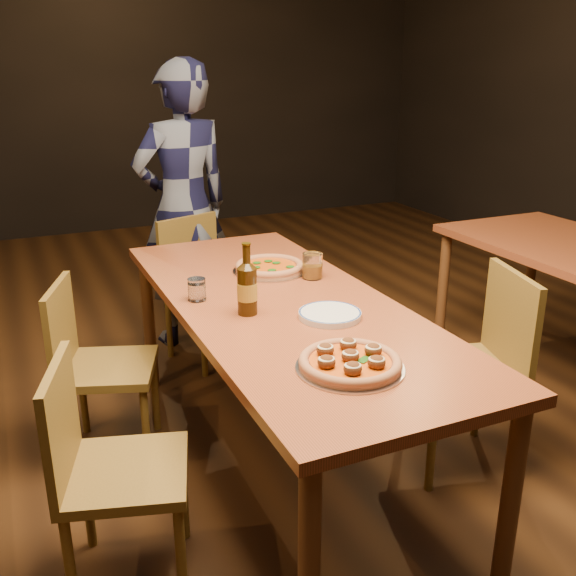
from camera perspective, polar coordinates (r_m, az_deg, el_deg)
name	(u,v)px	position (r m, az deg, el deg)	size (l,w,h in m)	color
ground	(283,465)	(2.85, -0.43, -15.46)	(9.00, 9.00, 0.00)	black
table_main	(283,318)	(2.52, -0.47, -2.70)	(0.80, 2.00, 0.75)	brown
chair_main_nw	(126,470)	(2.16, -14.23, -15.45)	(0.38, 0.38, 0.82)	brown
chair_main_sw	(108,367)	(2.85, -15.69, -6.75)	(0.38, 0.38, 0.82)	brown
chair_main_e	(462,368)	(2.75, 15.18, -6.87)	(0.41, 0.41, 0.88)	brown
chair_end	(209,289)	(3.64, -7.08, -0.07)	(0.39, 0.39, 0.85)	brown
pizza_meatball	(350,362)	(1.96, 5.55, -6.54)	(0.33, 0.33, 0.06)	#B7B7BF
pizza_margherita	(270,267)	(2.85, -1.65, 1.88)	(0.33, 0.33, 0.04)	#B7B7BF
plate_stack	(330,315)	(2.34, 3.74, -2.37)	(0.23, 0.23, 0.02)	white
beer_bottle	(247,289)	(2.34, -3.65, -0.13)	(0.07, 0.07, 0.26)	black
water_glass	(197,289)	(2.52, -8.11, -0.13)	(0.07, 0.07, 0.09)	white
amber_glass	(312,266)	(2.75, 2.18, 1.98)	(0.09, 0.09, 0.11)	#A56012
diner	(184,207)	(3.83, -9.27, 7.12)	(0.61, 0.40, 1.66)	black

